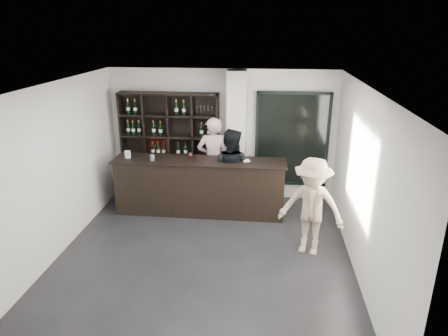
# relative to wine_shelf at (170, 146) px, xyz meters

# --- Properties ---
(floor) EXTENTS (5.00, 5.50, 0.01)m
(floor) POSITION_rel_wine_shelf_xyz_m (1.15, -2.57, -1.20)
(floor) COLOR black
(floor) RESTS_ON ground
(wine_shelf) EXTENTS (2.20, 0.35, 2.40)m
(wine_shelf) POSITION_rel_wine_shelf_xyz_m (0.00, 0.00, 0.00)
(wine_shelf) COLOR black
(wine_shelf) RESTS_ON floor
(structural_column) EXTENTS (0.40, 0.40, 2.90)m
(structural_column) POSITION_rel_wine_shelf_xyz_m (1.50, -0.10, 0.25)
(structural_column) COLOR silver
(structural_column) RESTS_ON floor
(glass_panel) EXTENTS (1.60, 0.08, 2.10)m
(glass_panel) POSITION_rel_wine_shelf_xyz_m (2.70, 0.12, 0.20)
(glass_panel) COLOR black
(glass_panel) RESTS_ON floor
(tasting_counter) EXTENTS (3.54, 0.73, 1.17)m
(tasting_counter) POSITION_rel_wine_shelf_xyz_m (0.80, -0.82, -0.61)
(tasting_counter) COLOR black
(tasting_counter) RESTS_ON floor
(taster_pink) EXTENTS (0.78, 0.60, 1.92)m
(taster_pink) POSITION_rel_wine_shelf_xyz_m (1.00, -0.17, -0.24)
(taster_pink) COLOR #FBC5C7
(taster_pink) RESTS_ON floor
(taster_black) EXTENTS (1.03, 0.90, 1.80)m
(taster_black) POSITION_rel_wine_shelf_xyz_m (1.43, -0.66, -0.30)
(taster_black) COLOR black
(taster_black) RESTS_ON floor
(customer) EXTENTS (1.26, 0.96, 1.73)m
(customer) POSITION_rel_wine_shelf_xyz_m (2.95, -2.17, -0.33)
(customer) COLOR tan
(customer) RESTS_ON floor
(wine_glass) EXTENTS (0.09, 0.09, 0.21)m
(wine_glass) POSITION_rel_wine_shelf_xyz_m (0.64, -0.91, 0.08)
(wine_glass) COLOR white
(wine_glass) RESTS_ON tasting_counter
(spit_cup) EXTENTS (0.12, 0.12, 0.12)m
(spit_cup) POSITION_rel_wine_shelf_xyz_m (-0.14, -0.95, 0.03)
(spit_cup) COLOR #A5B7C4
(spit_cup) RESTS_ON tasting_counter
(napkin_stack) EXTENTS (0.17, 0.17, 0.02)m
(napkin_stack) POSITION_rel_wine_shelf_xyz_m (1.76, -0.76, -0.02)
(napkin_stack) COLOR white
(napkin_stack) RESTS_ON tasting_counter
(card_stand) EXTENTS (0.11, 0.06, 0.16)m
(card_stand) POSITION_rel_wine_shelf_xyz_m (-0.69, -0.85, 0.05)
(card_stand) COLOR white
(card_stand) RESTS_ON tasting_counter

